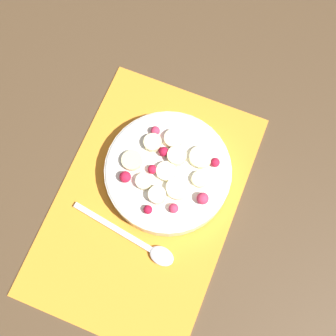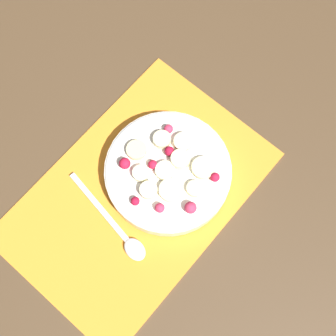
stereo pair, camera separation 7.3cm
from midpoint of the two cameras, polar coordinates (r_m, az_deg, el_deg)
ground_plane at (r=0.77m, az=-1.04°, el=-3.74°), size 3.00×3.00×0.00m
placemat at (r=0.77m, az=-1.04°, el=-3.69°), size 0.43×0.28×0.01m
fruit_bowl at (r=0.76m, az=2.73°, el=-0.86°), size 0.21×0.21×0.05m
spoon at (r=0.75m, az=-2.93°, el=-8.45°), size 0.05×0.19×0.01m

